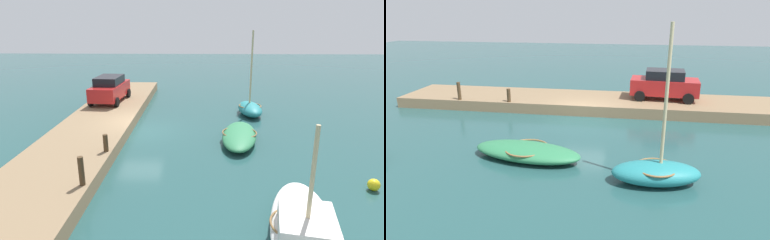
{
  "view_description": "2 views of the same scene",
  "coord_description": "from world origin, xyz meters",
  "views": [
    {
      "loc": [
        18.49,
        3.51,
        6.41
      ],
      "look_at": [
        0.86,
        3.07,
        0.97
      ],
      "focal_mm": 31.61,
      "sensor_mm": 36.0,
      "label": 1
    },
    {
      "loc": [
        -2.6,
        17.93,
        5.95
      ],
      "look_at": [
        -0.37,
        4.16,
        1.32
      ],
      "focal_mm": 31.66,
      "sensor_mm": 36.0,
      "label": 2
    }
  ],
  "objects": [
    {
      "name": "mooring_post_mid_west",
      "position": [
        7.72,
        -0.67,
        1.17
      ],
      "size": [
        0.2,
        0.2,
        1.08
      ],
      "primitive_type": "cylinder",
      "color": "#47331E",
      "rests_on": "dock_platform"
    },
    {
      "name": "motorboat_green",
      "position": [
        1.52,
        5.61,
        0.33
      ],
      "size": [
        4.83,
        2.43,
        0.64
      ],
      "rotation": [
        0.0,
        0.0,
        -0.15
      ],
      "color": "#2D7A4C",
      "rests_on": "ground_plane"
    },
    {
      "name": "mooring_post_west",
      "position": [
        4.58,
        -0.67,
        1.02
      ],
      "size": [
        0.22,
        0.22,
        0.79
      ],
      "primitive_type": "cylinder",
      "color": "#47331E",
      "rests_on": "dock_platform"
    },
    {
      "name": "rowboat_teal",
      "position": [
        -3.6,
        6.87,
        0.46
      ],
      "size": [
        3.27,
        1.76,
        5.55
      ],
      "rotation": [
        0.0,
        0.0,
        0.1
      ],
      "color": "teal",
      "rests_on": "ground_plane"
    },
    {
      "name": "parked_car",
      "position": [
        -4.56,
        -2.81,
        1.55
      ],
      "size": [
        4.11,
        2.24,
        1.79
      ],
      "rotation": [
        0.0,
        0.0,
        -0.07
      ],
      "color": "#B21E1E",
      "rests_on": "dock_platform"
    },
    {
      "name": "dock_platform",
      "position": [
        0.0,
        -2.41,
        0.31
      ],
      "size": [
        23.67,
        3.99,
        0.63
      ],
      "primitive_type": "cube",
      "color": "#846B4C",
      "rests_on": "ground_plane"
    },
    {
      "name": "ground_plane",
      "position": [
        0.0,
        0.0,
        0.0
      ],
      "size": [
        84.0,
        84.0,
        0.0
      ],
      "primitive_type": "plane",
      "color": "#234C4C"
    }
  ]
}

